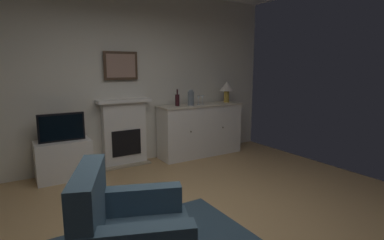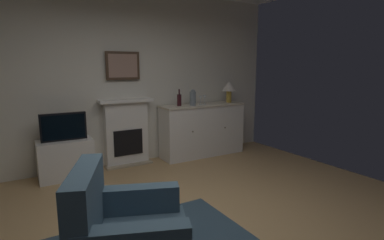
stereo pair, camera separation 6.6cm
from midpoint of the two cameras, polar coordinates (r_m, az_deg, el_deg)
ground_plane at (r=3.19m, az=1.45°, el=-21.28°), size 5.98×5.13×0.10m
wall_rear at (r=5.06m, az=-13.95°, el=7.66°), size 5.98×0.06×2.85m
fireplace_unit at (r=5.08m, az=-11.99°, el=-2.26°), size 0.87×0.30×1.10m
framed_picture at (r=5.01m, az=-12.61°, el=10.01°), size 0.55×0.04×0.45m
sideboard_cabinet at (r=5.52m, az=2.32°, el=-1.86°), size 1.59×0.49×0.94m
table_lamp at (r=5.76m, az=7.36°, el=6.10°), size 0.26×0.26×0.40m
wine_bottle at (r=5.21m, az=-2.07°, el=3.87°), size 0.08×0.08×0.29m
wine_glass_left at (r=5.34m, az=2.00°, el=4.17°), size 0.07×0.07×0.16m
wine_glass_center at (r=5.44m, az=2.74°, el=4.27°), size 0.07×0.07×0.16m
vase_decorative at (r=5.27m, az=0.52°, el=4.29°), size 0.11×0.11×0.28m
tv_cabinet at (r=4.78m, az=-22.45°, el=-6.86°), size 0.75×0.42×0.57m
tv_set at (r=4.65m, az=-22.81°, el=-1.20°), size 0.62×0.07×0.40m
armchair at (r=2.39m, az=-11.63°, el=-21.07°), size 1.03×1.00×0.92m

